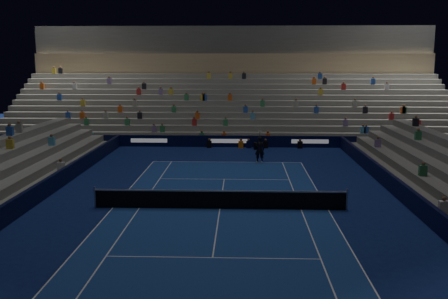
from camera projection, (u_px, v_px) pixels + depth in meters
name	position (u px, v px, depth m)	size (l,w,h in m)	color
ground	(220.00, 209.00, 25.36)	(90.00, 90.00, 0.00)	#0D1B53
court_surface	(220.00, 209.00, 25.36)	(10.97, 23.77, 0.01)	navy
sponsor_barrier_far	(229.00, 141.00, 43.48)	(44.00, 0.25, 1.00)	black
sponsor_barrier_east	(413.00, 201.00, 24.94)	(0.25, 37.00, 1.00)	black
sponsor_barrier_west	(31.00, 198.00, 25.61)	(0.25, 37.00, 1.00)	black
grandstand_main	(231.00, 100.00, 52.22)	(44.00, 15.20, 11.20)	slate
tennis_net	(220.00, 199.00, 25.27)	(12.90, 0.10, 1.10)	#B2B2B7
tennis_player	(260.00, 150.00, 36.66)	(0.72, 0.47, 1.98)	black
broadcast_camera	(256.00, 146.00, 42.33)	(0.48, 0.91, 0.59)	black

